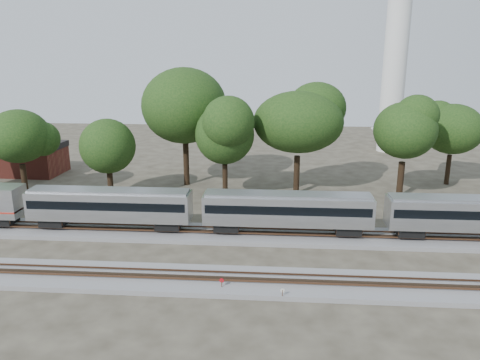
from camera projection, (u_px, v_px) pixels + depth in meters
The scene contains 15 objects.
ground at pixel (217, 261), 41.56m from camera, with size 160.00×160.00×0.00m, color #383328.
track_far at pixel (224, 234), 47.28m from camera, with size 160.00×5.00×0.73m.
track_near at pixel (211, 281), 37.66m from camera, with size 160.00×5.00×0.73m.
train at pixel (289, 209), 46.05m from camera, with size 86.34×2.97×4.38m.
switch_stand_red at pixel (222, 283), 36.17m from camera, with size 0.36×0.07×1.12m.
switch_stand_white at pixel (282, 293), 34.83m from camera, with size 0.32×0.09×1.02m.
switch_lever at pixel (285, 293), 35.78m from camera, with size 0.50×0.30×0.30m, color #512D19.
brick_building at pixel (29, 158), 70.98m from camera, with size 10.06×7.29×4.71m.
tree_1 at pixel (19, 136), 58.17m from camera, with size 8.00×8.00×11.28m.
tree_2 at pixel (108, 146), 58.10m from camera, with size 6.79×6.79×9.58m.
tree_3 at pixel (184, 106), 62.83m from camera, with size 11.21×11.21×15.80m.
tree_4 at pixel (225, 135), 57.40m from camera, with size 8.35×8.35×11.77m.
tree_5 at pixel (298, 122), 58.84m from camera, with size 9.62×9.62×13.56m.
tree_6 at pixel (405, 130), 57.51m from camera, with size 8.82×8.82×12.43m.
tree_7 at pixel (453, 129), 63.87m from camera, with size 7.94×7.94×11.20m.
Camera 1 is at (4.91, -37.90, 18.00)m, focal length 35.00 mm.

